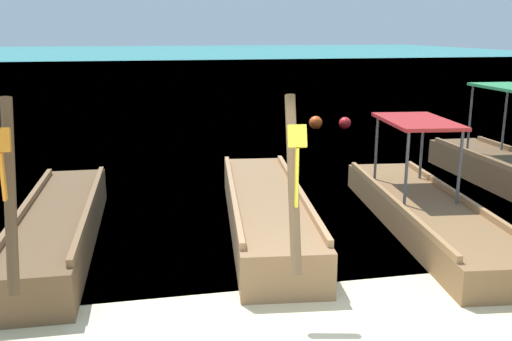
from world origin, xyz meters
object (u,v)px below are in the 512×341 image
Objects in this scene: longtail_boat_orange_ribbon at (59,227)px; longtail_boat_yellow_ribbon at (266,211)px; longtail_boat_violet_ribbon at (427,211)px; mooring_buoy_far at (316,123)px; mooring_buoy_near at (345,123)px.

longtail_boat_orange_ribbon is 0.92× the size of longtail_boat_yellow_ribbon.
longtail_boat_violet_ribbon reaches higher than longtail_boat_yellow_ribbon.
longtail_boat_yellow_ribbon is (3.26, 0.10, 0.01)m from longtail_boat_orange_ribbon.
longtail_boat_orange_ribbon is 12.20× the size of mooring_buoy_far.
longtail_boat_violet_ribbon is 9.79m from mooring_buoy_far.
longtail_boat_orange_ribbon is 12.22m from mooring_buoy_near.
longtail_boat_orange_ribbon reaches higher than longtail_boat_yellow_ribbon.
mooring_buoy_near is at bearing 62.34° from longtail_boat_yellow_ribbon.
mooring_buoy_near is at bearing -8.05° from mooring_buoy_far.
mooring_buoy_far is at bearing 171.95° from mooring_buoy_near.
longtail_boat_violet_ribbon is at bearing -3.66° from longtail_boat_orange_ribbon.
longtail_boat_orange_ribbon is 5.91m from longtail_boat_violet_ribbon.
longtail_boat_violet_ribbon is at bearing -96.72° from mooring_buoy_far.
mooring_buoy_near is (8.03, 9.21, -0.11)m from longtail_boat_orange_ribbon.
longtail_boat_orange_ribbon reaches higher than longtail_boat_violet_ribbon.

